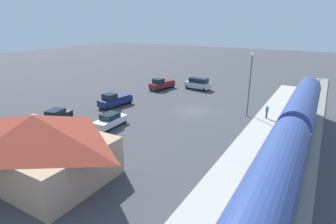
{
  "coord_description": "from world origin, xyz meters",
  "views": [
    {
      "loc": [
        -15.64,
        34.16,
        12.35
      ],
      "look_at": [
        1.5,
        4.87,
        1.0
      ],
      "focal_mm": 29.06,
      "sensor_mm": 36.0,
      "label": 1
    }
  ],
  "objects_px": {
    "pedestrian_on_platform": "(267,111)",
    "suv_silver": "(198,83)",
    "sedan_white": "(110,120)",
    "light_pole_near_platform": "(250,78)",
    "station_building": "(37,144)",
    "pickup_navy": "(115,100)",
    "pickup_maroon": "(162,84)",
    "sedan_black": "(56,116)"
  },
  "relations": [
    {
      "from": "suv_silver",
      "to": "pickup_navy",
      "type": "xyz_separation_m",
      "value": [
        6.44,
        16.35,
        -0.12
      ]
    },
    {
      "from": "suv_silver",
      "to": "pickup_navy",
      "type": "relative_size",
      "value": 0.9
    },
    {
      "from": "suv_silver",
      "to": "sedan_black",
      "type": "relative_size",
      "value": 1.06
    },
    {
      "from": "station_building",
      "to": "pedestrian_on_platform",
      "type": "distance_m",
      "value": 27.11
    },
    {
      "from": "pedestrian_on_platform",
      "to": "suv_silver",
      "type": "xyz_separation_m",
      "value": [
        14.8,
        -11.13,
        -0.13
      ]
    },
    {
      "from": "station_building",
      "to": "pickup_maroon",
      "type": "bearing_deg",
      "value": -77.24
    },
    {
      "from": "suv_silver",
      "to": "sedan_white",
      "type": "bearing_deg",
      "value": 87.0
    },
    {
      "from": "sedan_black",
      "to": "pickup_navy",
      "type": "height_order",
      "value": "pickup_navy"
    },
    {
      "from": "station_building",
      "to": "sedan_white",
      "type": "distance_m",
      "value": 11.53
    },
    {
      "from": "suv_silver",
      "to": "sedan_white",
      "type": "distance_m",
      "value": 23.28
    },
    {
      "from": "sedan_black",
      "to": "pickup_navy",
      "type": "distance_m",
      "value": 9.44
    },
    {
      "from": "pedestrian_on_platform",
      "to": "light_pole_near_platform",
      "type": "height_order",
      "value": "light_pole_near_platform"
    },
    {
      "from": "pickup_navy",
      "to": "pedestrian_on_platform",
      "type": "bearing_deg",
      "value": -166.21
    },
    {
      "from": "pickup_navy",
      "to": "suv_silver",
      "type": "bearing_deg",
      "value": -111.51
    },
    {
      "from": "pedestrian_on_platform",
      "to": "sedan_white",
      "type": "relative_size",
      "value": 0.38
    },
    {
      "from": "suv_silver",
      "to": "pedestrian_on_platform",
      "type": "bearing_deg",
      "value": 143.05
    },
    {
      "from": "station_building",
      "to": "light_pole_near_platform",
      "type": "relative_size",
      "value": 1.48
    },
    {
      "from": "station_building",
      "to": "pickup_navy",
      "type": "xyz_separation_m",
      "value": [
        7.42,
        -18.06,
        -1.72
      ]
    },
    {
      "from": "sedan_black",
      "to": "light_pole_near_platform",
      "type": "xyz_separation_m",
      "value": [
        -20.4,
        -14.88,
        4.44
      ]
    },
    {
      "from": "pickup_navy",
      "to": "sedan_white",
      "type": "bearing_deg",
      "value": 127.16
    },
    {
      "from": "pickup_navy",
      "to": "sedan_black",
      "type": "bearing_deg",
      "value": 79.12
    },
    {
      "from": "sedan_black",
      "to": "pickup_navy",
      "type": "bearing_deg",
      "value": -100.88
    },
    {
      "from": "pedestrian_on_platform",
      "to": "sedan_black",
      "type": "height_order",
      "value": "pedestrian_on_platform"
    },
    {
      "from": "sedan_white",
      "to": "light_pole_near_platform",
      "type": "relative_size",
      "value": 0.53
    },
    {
      "from": "pickup_maroon",
      "to": "sedan_black",
      "type": "distance_m",
      "value": 22.43
    },
    {
      "from": "pickup_maroon",
      "to": "light_pole_near_platform",
      "type": "height_order",
      "value": "light_pole_near_platform"
    },
    {
      "from": "sedan_white",
      "to": "pickup_navy",
      "type": "bearing_deg",
      "value": -52.84
    },
    {
      "from": "station_building",
      "to": "pickup_navy",
      "type": "height_order",
      "value": "station_building"
    },
    {
      "from": "suv_silver",
      "to": "pickup_navy",
      "type": "height_order",
      "value": "suv_silver"
    },
    {
      "from": "station_building",
      "to": "pedestrian_on_platform",
      "type": "height_order",
      "value": "station_building"
    },
    {
      "from": "station_building",
      "to": "suv_silver",
      "type": "xyz_separation_m",
      "value": [
        0.98,
        -34.4,
        -1.6
      ]
    },
    {
      "from": "pickup_navy",
      "to": "light_pole_near_platform",
      "type": "height_order",
      "value": "light_pole_near_platform"
    },
    {
      "from": "suv_silver",
      "to": "light_pole_near_platform",
      "type": "height_order",
      "value": "light_pole_near_platform"
    },
    {
      "from": "pedestrian_on_platform",
      "to": "suv_silver",
      "type": "relative_size",
      "value": 0.34
    },
    {
      "from": "pickup_maroon",
      "to": "sedan_black",
      "type": "xyz_separation_m",
      "value": [
        2.15,
        22.32,
        -0.15
      ]
    },
    {
      "from": "pickup_maroon",
      "to": "pickup_navy",
      "type": "xyz_separation_m",
      "value": [
        0.37,
        13.06,
        0.0
      ]
    },
    {
      "from": "pedestrian_on_platform",
      "to": "suv_silver",
      "type": "bearing_deg",
      "value": -36.95
    },
    {
      "from": "pickup_maroon",
      "to": "station_building",
      "type": "bearing_deg",
      "value": 102.76
    },
    {
      "from": "sedan_white",
      "to": "light_pole_near_platform",
      "type": "height_order",
      "value": "light_pole_near_platform"
    },
    {
      "from": "sedan_black",
      "to": "pedestrian_on_platform",
      "type": "bearing_deg",
      "value": -147.84
    },
    {
      "from": "pedestrian_on_platform",
      "to": "light_pole_near_platform",
      "type": "bearing_deg",
      "value": -8.61
    },
    {
      "from": "pedestrian_on_platform",
      "to": "suv_silver",
      "type": "height_order",
      "value": "suv_silver"
    }
  ]
}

